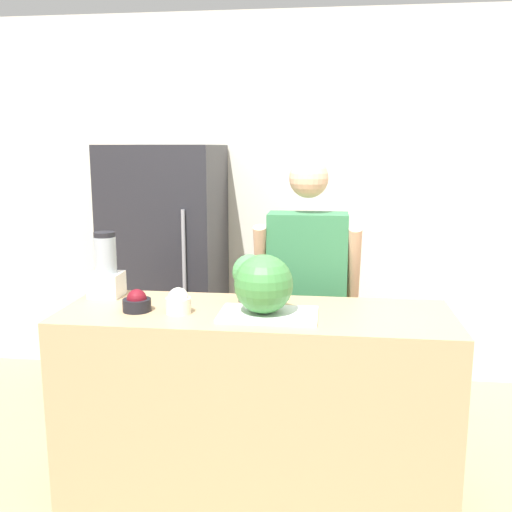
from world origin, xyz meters
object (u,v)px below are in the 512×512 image
at_px(person, 307,303).
at_px(bowl_cherries, 137,302).
at_px(refrigerator, 168,271).
at_px(blender, 106,270).
at_px(watermelon, 264,284).
at_px(potted_plant, 250,276).
at_px(bowl_cream, 178,302).

distance_m(person, bowl_cherries, 1.01).
bearing_deg(refrigerator, person, -32.74).
bearing_deg(blender, person, 23.38).
relative_size(person, bowl_cherries, 12.56).
xyz_separation_m(watermelon, potted_plant, (-0.09, 0.23, -0.02)).
distance_m(bowl_cream, blender, 0.50).
distance_m(person, bowl_cream, 0.88).
height_order(person, bowl_cream, person).
distance_m(person, watermelon, 0.73).
bearing_deg(blender, watermelon, -16.06).
distance_m(person, potted_plant, 0.56).
xyz_separation_m(bowl_cherries, blender, (-0.23, 0.23, 0.10)).
bearing_deg(potted_plant, watermelon, -68.29).
distance_m(refrigerator, blender, 1.07).
height_order(refrigerator, blender, refrigerator).
bearing_deg(watermelon, bowl_cherries, 179.78).
bearing_deg(refrigerator, bowl_cream, -71.95).
height_order(bowl_cream, potted_plant, potted_plant).
distance_m(refrigerator, bowl_cream, 1.37).
distance_m(refrigerator, watermelon, 1.53).
xyz_separation_m(refrigerator, bowl_cherries, (0.22, -1.28, 0.14)).
xyz_separation_m(refrigerator, blender, (-0.01, -1.05, 0.24)).
relative_size(watermelon, potted_plant, 1.13).
relative_size(bowl_cherries, potted_plant, 0.56).
relative_size(bowl_cream, blender, 0.36).
relative_size(refrigerator, potted_plant, 7.36).
distance_m(bowl_cherries, potted_plant, 0.55).
height_order(bowl_cherries, potted_plant, potted_plant).
distance_m(watermelon, bowl_cherries, 0.59).
bearing_deg(watermelon, potted_plant, 111.71).
xyz_separation_m(person, potted_plant, (-0.26, -0.43, 0.25)).
bearing_deg(bowl_cream, refrigerator, 108.05).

